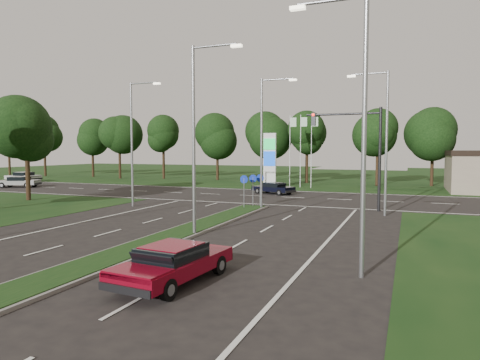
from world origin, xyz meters
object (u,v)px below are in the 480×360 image
at_px(red_sedan, 173,262).
at_px(far_car_b, 23,177).
at_px(navy_sedan, 273,188).
at_px(far_car_a, 18,182).

distance_m(red_sedan, far_car_b, 49.78).
bearing_deg(navy_sedan, red_sedan, -148.89).
height_order(navy_sedan, far_car_b, far_car_b).
xyz_separation_m(far_car_a, far_car_b, (-6.46, 6.35, 0.04)).
distance_m(navy_sedan, far_car_a, 28.60).
bearing_deg(red_sedan, navy_sedan, 105.87).
relative_size(navy_sedan, far_car_a, 0.93).
distance_m(red_sedan, navy_sedan, 27.39).
bearing_deg(navy_sedan, far_car_b, 105.78).
relative_size(red_sedan, far_car_b, 1.01).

